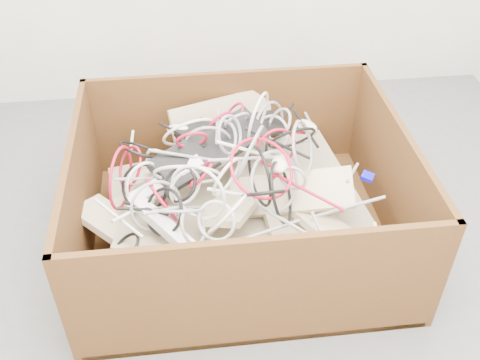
{
  "coord_description": "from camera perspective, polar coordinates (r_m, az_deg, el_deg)",
  "views": [
    {
      "loc": [
        -0.3,
        -1.39,
        1.68
      ],
      "look_at": [
        -0.1,
        0.28,
        0.3
      ],
      "focal_mm": 41.74,
      "sensor_mm": 36.0,
      "label": 1
    }
  ],
  "objects": [
    {
      "name": "vga_plug",
      "position": [
        2.17,
        12.9,
        0.34
      ],
      "size": [
        0.06,
        0.06,
        0.03
      ],
      "primitive_type": "cube",
      "rotation": [
        0.09,
        0.14,
        -0.57
      ],
      "color": "#0C0CB7",
      "rests_on": "keyboard_pile"
    },
    {
      "name": "cardboard_box",
      "position": [
        2.27,
        -0.4,
        -3.67
      ],
      "size": [
        1.26,
        1.05,
        0.52
      ],
      "color": "#3A230E",
      "rests_on": "ground"
    },
    {
      "name": "power_strip_left",
      "position": [
        2.11,
        -7.53,
        -0.23
      ],
      "size": [
        0.31,
        0.18,
        0.13
      ],
      "primitive_type": "cube",
      "rotation": [
        0.14,
        -0.26,
        0.41
      ],
      "color": "white",
      "rests_on": "keyboard_pile"
    },
    {
      "name": "ground",
      "position": [
        2.2,
        3.43,
        -10.54
      ],
      "size": [
        3.0,
        3.0,
        0.0
      ],
      "primitive_type": "plane",
      "color": "#515254",
      "rests_on": "ground"
    },
    {
      "name": "cable_tangle",
      "position": [
        2.09,
        -2.17,
        1.53
      ],
      "size": [
        1.03,
        0.89,
        0.43
      ],
      "color": "#A80C25",
      "rests_on": "keyboard_pile"
    },
    {
      "name": "keyboard_pile",
      "position": [
        2.21,
        -0.27,
        -0.45
      ],
      "size": [
        1.12,
        1.04,
        0.37
      ],
      "color": "beige",
      "rests_on": "cardboard_box"
    },
    {
      "name": "mice_scatter",
      "position": [
        2.14,
        -2.14,
        1.38
      ],
      "size": [
        0.82,
        0.73,
        0.19
      ],
      "color": "beige",
      "rests_on": "keyboard_pile"
    },
    {
      "name": "power_strip_right",
      "position": [
        1.97,
        -7.81,
        -4.62
      ],
      "size": [
        0.21,
        0.23,
        0.09
      ],
      "primitive_type": "cube",
      "rotation": [
        -0.1,
        0.17,
        -0.86
      ],
      "color": "white",
      "rests_on": "keyboard_pile"
    }
  ]
}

